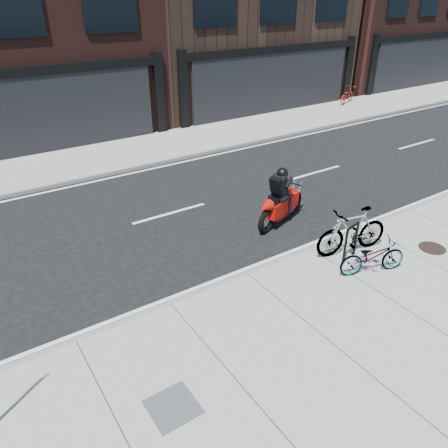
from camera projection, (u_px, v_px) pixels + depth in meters
ground at (204, 242)px, 11.67m from camera, size 120.00×120.00×0.00m
sidewalk_near at (345, 356)px, 7.97m from camera, size 60.00×6.00×0.13m
sidewalk_far at (103, 157)px, 17.32m from camera, size 60.00×3.50×0.13m
bike_rack at (351, 239)px, 10.51m from camera, size 0.54×0.16×0.91m
bicycle_front at (372, 256)px, 10.03m from camera, size 1.71×1.06×0.85m
bicycle_rear at (352, 231)px, 10.72m from camera, size 2.06×0.96×1.20m
motorcycle at (283, 199)px, 12.42m from camera, size 2.19×1.02×1.70m
bicycle_far at (347, 95)px, 24.82m from camera, size 1.82×1.21×0.91m
manhole_cover at (432, 248)px, 11.14m from camera, size 0.78×0.78×0.02m
utility_grate at (173, 407)px, 6.93m from camera, size 0.76×0.76×0.02m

